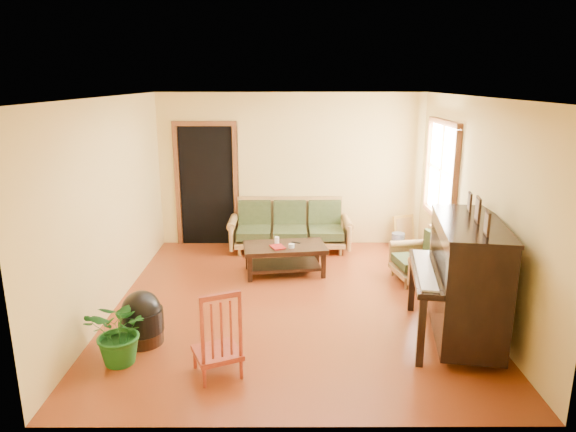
{
  "coord_description": "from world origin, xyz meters",
  "views": [
    {
      "loc": [
        -0.07,
        -6.17,
        2.79
      ],
      "look_at": [
        -0.06,
        0.2,
        1.1
      ],
      "focal_mm": 32.0,
      "sensor_mm": 36.0,
      "label": 1
    }
  ],
  "objects_px": {
    "coffee_table": "(285,259)",
    "armchair": "(417,256)",
    "ceramic_crock": "(398,241)",
    "potted_plant": "(121,331)",
    "piano": "(466,282)",
    "red_chair": "(216,331)",
    "sofa": "(290,226)",
    "footstool": "(142,324)"
  },
  "relations": [
    {
      "from": "coffee_table",
      "to": "armchair",
      "type": "height_order",
      "value": "armchair"
    },
    {
      "from": "ceramic_crock",
      "to": "potted_plant",
      "type": "xyz_separation_m",
      "value": [
        -3.56,
        -3.65,
        0.22
      ]
    },
    {
      "from": "piano",
      "to": "red_chair",
      "type": "relative_size",
      "value": 1.69
    },
    {
      "from": "coffee_table",
      "to": "ceramic_crock",
      "type": "distance_m",
      "value": 2.24
    },
    {
      "from": "red_chair",
      "to": "ceramic_crock",
      "type": "xyz_separation_m",
      "value": [
        2.58,
        3.84,
        -0.32
      ]
    },
    {
      "from": "sofa",
      "to": "potted_plant",
      "type": "xyz_separation_m",
      "value": [
        -1.72,
        -3.58,
        -0.07
      ]
    },
    {
      "from": "footstool",
      "to": "ceramic_crock",
      "type": "bearing_deg",
      "value": 42.87
    },
    {
      "from": "red_chair",
      "to": "potted_plant",
      "type": "height_order",
      "value": "red_chair"
    },
    {
      "from": "armchair",
      "to": "red_chair",
      "type": "relative_size",
      "value": 0.82
    },
    {
      "from": "red_chair",
      "to": "armchair",
      "type": "bearing_deg",
      "value": 19.74
    },
    {
      "from": "footstool",
      "to": "ceramic_crock",
      "type": "relative_size",
      "value": 1.69
    },
    {
      "from": "armchair",
      "to": "piano",
      "type": "distance_m",
      "value": 1.73
    },
    {
      "from": "red_chair",
      "to": "ceramic_crock",
      "type": "relative_size",
      "value": 3.31
    },
    {
      "from": "armchair",
      "to": "potted_plant",
      "type": "distance_m",
      "value": 4.16
    },
    {
      "from": "armchair",
      "to": "potted_plant",
      "type": "height_order",
      "value": "armchair"
    },
    {
      "from": "footstool",
      "to": "armchair",
      "type": "bearing_deg",
      "value": 27.38
    },
    {
      "from": "coffee_table",
      "to": "footstool",
      "type": "bearing_deg",
      "value": -126.59
    },
    {
      "from": "coffee_table",
      "to": "red_chair",
      "type": "xyz_separation_m",
      "value": [
        -0.65,
        -2.7,
        0.24
      ]
    },
    {
      "from": "potted_plant",
      "to": "ceramic_crock",
      "type": "bearing_deg",
      "value": 45.72
    },
    {
      "from": "sofa",
      "to": "footstool",
      "type": "bearing_deg",
      "value": -117.57
    },
    {
      "from": "ceramic_crock",
      "to": "potted_plant",
      "type": "bearing_deg",
      "value": -134.28
    },
    {
      "from": "piano",
      "to": "sofa",
      "type": "bearing_deg",
      "value": 131.12
    },
    {
      "from": "armchair",
      "to": "footstool",
      "type": "relative_size",
      "value": 1.61
    },
    {
      "from": "red_chair",
      "to": "piano",
      "type": "bearing_deg",
      "value": -8.77
    },
    {
      "from": "footstool",
      "to": "red_chair",
      "type": "distance_m",
      "value": 1.12
    },
    {
      "from": "coffee_table",
      "to": "footstool",
      "type": "distance_m",
      "value": 2.59
    },
    {
      "from": "coffee_table",
      "to": "ceramic_crock",
      "type": "height_order",
      "value": "coffee_table"
    },
    {
      "from": "armchair",
      "to": "footstool",
      "type": "bearing_deg",
      "value": -162.46
    },
    {
      "from": "piano",
      "to": "red_chair",
      "type": "height_order",
      "value": "piano"
    },
    {
      "from": "coffee_table",
      "to": "potted_plant",
      "type": "distance_m",
      "value": 3.0
    },
    {
      "from": "piano",
      "to": "potted_plant",
      "type": "bearing_deg",
      "value": -162.46
    },
    {
      "from": "red_chair",
      "to": "potted_plant",
      "type": "relative_size",
      "value": 1.28
    },
    {
      "from": "coffee_table",
      "to": "footstool",
      "type": "xyz_separation_m",
      "value": [
        -1.55,
        -2.08,
        0.0
      ]
    },
    {
      "from": "piano",
      "to": "ceramic_crock",
      "type": "relative_size",
      "value": 5.58
    },
    {
      "from": "ceramic_crock",
      "to": "armchair",
      "type": "bearing_deg",
      "value": -91.6
    },
    {
      "from": "coffee_table",
      "to": "piano",
      "type": "height_order",
      "value": "piano"
    },
    {
      "from": "armchair",
      "to": "red_chair",
      "type": "height_order",
      "value": "red_chair"
    },
    {
      "from": "armchair",
      "to": "footstool",
      "type": "distance_m",
      "value": 3.87
    },
    {
      "from": "footstool",
      "to": "potted_plant",
      "type": "xyz_separation_m",
      "value": [
        -0.09,
        -0.43,
        0.13
      ]
    },
    {
      "from": "sofa",
      "to": "coffee_table",
      "type": "distance_m",
      "value": 1.1
    },
    {
      "from": "sofa",
      "to": "piano",
      "type": "xyz_separation_m",
      "value": [
        1.89,
        -3.08,
        0.25
      ]
    },
    {
      "from": "ceramic_crock",
      "to": "potted_plant",
      "type": "height_order",
      "value": "potted_plant"
    }
  ]
}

